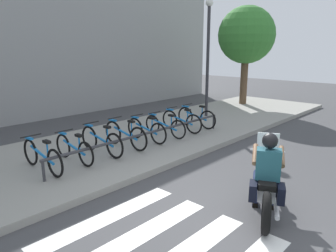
{
  "coord_description": "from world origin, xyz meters",
  "views": [
    {
      "loc": [
        -4.2,
        -2.47,
        2.81
      ],
      "look_at": [
        1.2,
        2.55,
        0.99
      ],
      "focal_mm": 33.71,
      "sensor_mm": 36.0,
      "label": 1
    }
  ],
  "objects_px": {
    "bicycle_7": "(196,117)",
    "bike_rack": "(150,133)",
    "bicycle_2": "(101,141)",
    "tree_near_rack": "(246,36)",
    "rider": "(268,167)",
    "bicycle_0": "(42,156)",
    "street_lamp": "(208,49)",
    "motorcycle": "(266,186)",
    "bicycle_4": "(146,130)",
    "bicycle_1": "(74,149)",
    "bicycle_3": "(125,135)",
    "bicycle_6": "(181,121)",
    "bicycle_5": "(165,126)"
  },
  "relations": [
    {
      "from": "bicycle_4",
      "to": "bicycle_5",
      "type": "distance_m",
      "value": 0.79
    },
    {
      "from": "motorcycle",
      "to": "bicycle_4",
      "type": "height_order",
      "value": "motorcycle"
    },
    {
      "from": "rider",
      "to": "bicycle_5",
      "type": "relative_size",
      "value": 0.88
    },
    {
      "from": "bicycle_3",
      "to": "bike_rack",
      "type": "height_order",
      "value": "bicycle_3"
    },
    {
      "from": "rider",
      "to": "bicycle_4",
      "type": "height_order",
      "value": "rider"
    },
    {
      "from": "bicycle_7",
      "to": "street_lamp",
      "type": "relative_size",
      "value": 0.35
    },
    {
      "from": "motorcycle",
      "to": "street_lamp",
      "type": "bearing_deg",
      "value": 44.27
    },
    {
      "from": "rider",
      "to": "bicycle_7",
      "type": "height_order",
      "value": "rider"
    },
    {
      "from": "bicycle_4",
      "to": "tree_near_rack",
      "type": "xyz_separation_m",
      "value": [
        7.75,
        1.28,
        2.9
      ]
    },
    {
      "from": "bicycle_2",
      "to": "bicycle_5",
      "type": "height_order",
      "value": "bicycle_2"
    },
    {
      "from": "bicycle_0",
      "to": "tree_near_rack",
      "type": "distance_m",
      "value": 11.35
    },
    {
      "from": "motorcycle",
      "to": "tree_near_rack",
      "type": "xyz_separation_m",
      "value": [
        8.91,
        5.58,
        2.93
      ]
    },
    {
      "from": "rider",
      "to": "bicycle_3",
      "type": "bearing_deg",
      "value": 84.14
    },
    {
      "from": "bicycle_0",
      "to": "bicycle_6",
      "type": "xyz_separation_m",
      "value": [
        4.73,
        -0.0,
        0.01
      ]
    },
    {
      "from": "street_lamp",
      "to": "bicycle_6",
      "type": "bearing_deg",
      "value": -161.21
    },
    {
      "from": "rider",
      "to": "bicycle_3",
      "type": "height_order",
      "value": "rider"
    },
    {
      "from": "bicycle_0",
      "to": "bicycle_7",
      "type": "bearing_deg",
      "value": -0.01
    },
    {
      "from": "motorcycle",
      "to": "bicycle_5",
      "type": "bearing_deg",
      "value": 65.62
    },
    {
      "from": "bicycle_1",
      "to": "bike_rack",
      "type": "height_order",
      "value": "bicycle_1"
    },
    {
      "from": "bicycle_3",
      "to": "bike_rack",
      "type": "relative_size",
      "value": 0.28
    },
    {
      "from": "bicycle_3",
      "to": "tree_near_rack",
      "type": "distance_m",
      "value": 9.1
    },
    {
      "from": "bicycle_1",
      "to": "bicycle_7",
      "type": "relative_size",
      "value": 0.98
    },
    {
      "from": "bicycle_0",
      "to": "bike_rack",
      "type": "distance_m",
      "value": 2.82
    },
    {
      "from": "bicycle_5",
      "to": "bicycle_7",
      "type": "relative_size",
      "value": 1.03
    },
    {
      "from": "bicycle_5",
      "to": "street_lamp",
      "type": "distance_m",
      "value": 4.16
    },
    {
      "from": "motorcycle",
      "to": "bicycle_5",
      "type": "xyz_separation_m",
      "value": [
        1.95,
        4.31,
        0.01
      ]
    },
    {
      "from": "bicycle_3",
      "to": "bicycle_4",
      "type": "height_order",
      "value": "bicycle_3"
    },
    {
      "from": "bicycle_2",
      "to": "tree_near_rack",
      "type": "bearing_deg",
      "value": 7.79
    },
    {
      "from": "rider",
      "to": "street_lamp",
      "type": "bearing_deg",
      "value": 44.08
    },
    {
      "from": "bicycle_6",
      "to": "bicycle_2",
      "type": "bearing_deg",
      "value": -180.0
    },
    {
      "from": "motorcycle",
      "to": "bicycle_6",
      "type": "xyz_separation_m",
      "value": [
        2.74,
        4.31,
        0.03
      ]
    },
    {
      "from": "motorcycle",
      "to": "bicycle_0",
      "type": "bearing_deg",
      "value": 114.79
    },
    {
      "from": "bicycle_3",
      "to": "bike_rack",
      "type": "bearing_deg",
      "value": -54.53
    },
    {
      "from": "bicycle_6",
      "to": "bicycle_7",
      "type": "xyz_separation_m",
      "value": [
        0.79,
        -0.0,
        0.0
      ]
    },
    {
      "from": "bicycle_2",
      "to": "street_lamp",
      "type": "xyz_separation_m",
      "value": [
        5.73,
        0.88,
        2.26
      ]
    },
    {
      "from": "rider",
      "to": "bicycle_0",
      "type": "height_order",
      "value": "rider"
    },
    {
      "from": "bicycle_5",
      "to": "bicycle_0",
      "type": "bearing_deg",
      "value": -179.99
    },
    {
      "from": "bicycle_6",
      "to": "bicycle_4",
      "type": "bearing_deg",
      "value": 180.0
    },
    {
      "from": "rider",
      "to": "street_lamp",
      "type": "relative_size",
      "value": 0.32
    },
    {
      "from": "motorcycle",
      "to": "bicycle_4",
      "type": "distance_m",
      "value": 4.46
    },
    {
      "from": "street_lamp",
      "to": "bicycle_3",
      "type": "bearing_deg",
      "value": -169.94
    },
    {
      "from": "bicycle_2",
      "to": "bicycle_4",
      "type": "height_order",
      "value": "bicycle_2"
    },
    {
      "from": "bicycle_2",
      "to": "bike_rack",
      "type": "bearing_deg",
      "value": -25.08
    },
    {
      "from": "bicycle_0",
      "to": "bicycle_7",
      "type": "height_order",
      "value": "bicycle_7"
    },
    {
      "from": "bicycle_1",
      "to": "tree_near_rack",
      "type": "xyz_separation_m",
      "value": [
        10.11,
        1.28,
        2.91
      ]
    },
    {
      "from": "rider",
      "to": "street_lamp",
      "type": "height_order",
      "value": "street_lamp"
    },
    {
      "from": "motorcycle",
      "to": "bicycle_3",
      "type": "relative_size",
      "value": 1.16
    },
    {
      "from": "bicycle_7",
      "to": "bike_rack",
      "type": "relative_size",
      "value": 0.26
    },
    {
      "from": "motorcycle",
      "to": "bicycle_1",
      "type": "height_order",
      "value": "motorcycle"
    },
    {
      "from": "bicycle_7",
      "to": "street_lamp",
      "type": "distance_m",
      "value": 3.02
    }
  ]
}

